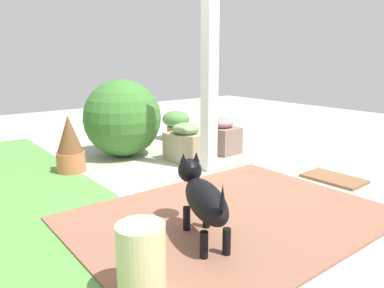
{
  "coord_description": "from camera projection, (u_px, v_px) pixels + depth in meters",
  "views": [
    {
      "loc": [
        -2.83,
        2.44,
        1.26
      ],
      "look_at": [
        -0.04,
        0.25,
        0.41
      ],
      "focal_mm": 34.64,
      "sensor_mm": 36.0,
      "label": 1
    }
  ],
  "objects": [
    {
      "name": "stone_planter_near",
      "position": [
        186.0,
        143.0,
        4.54
      ],
      "size": [
        0.45,
        0.41,
        0.47
      ],
      "color": "tan",
      "rests_on": "ground"
    },
    {
      "name": "terracotta_pot_spiky",
      "position": [
        70.0,
        145.0,
        4.06
      ],
      "size": [
        0.31,
        0.31,
        0.63
      ],
      "color": "#C86E47",
      "rests_on": "ground"
    },
    {
      "name": "doormat",
      "position": [
        334.0,
        179.0,
        3.85
      ],
      "size": [
        0.6,
        0.38,
        0.03
      ],
      "primitive_type": "cube",
      "rotation": [
        0.0,
        0.0,
        0.04
      ],
      "color": "brown",
      "rests_on": "ground"
    },
    {
      "name": "ground_plane",
      "position": [
        208.0,
        178.0,
        3.92
      ],
      "size": [
        12.0,
        12.0,
        0.0
      ],
      "primitive_type": "plane",
      "color": "#B1B29D"
    },
    {
      "name": "ceramic_urn",
      "position": [
        141.0,
        261.0,
        1.95
      ],
      "size": [
        0.26,
        0.26,
        0.41
      ],
      "primitive_type": "cylinder",
      "color": "beige",
      "rests_on": "ground"
    },
    {
      "name": "dog",
      "position": [
        203.0,
        197.0,
        2.53
      ],
      "size": [
        0.79,
        0.45,
        0.55
      ],
      "color": "black",
      "rests_on": "ground"
    },
    {
      "name": "stone_planter_nearest",
      "position": [
        221.0,
        136.0,
        4.89
      ],
      "size": [
        0.48,
        0.39,
        0.47
      ],
      "color": "#856B60",
      "rests_on": "ground"
    },
    {
      "name": "terracotta_pot_broad",
      "position": [
        176.0,
        123.0,
        5.7
      ],
      "size": [
        0.42,
        0.42,
        0.44
      ],
      "color": "#A9613F",
      "rests_on": "ground"
    },
    {
      "name": "brick_path",
      "position": [
        230.0,
        217.0,
        2.95
      ],
      "size": [
        1.8,
        2.4,
        0.02
      ],
      "primitive_type": "cube",
      "color": "#8F5C47",
      "rests_on": "ground"
    },
    {
      "name": "round_shrub",
      "position": [
        122.0,
        118.0,
        4.69
      ],
      "size": [
        0.98,
        0.98,
        0.98
      ],
      "primitive_type": "sphere",
      "color": "#3A742E",
      "rests_on": "ground"
    },
    {
      "name": "porch_pillar",
      "position": [
        209.0,
        79.0,
        3.96
      ],
      "size": [
        0.14,
        0.14,
        2.02
      ],
      "primitive_type": "cube",
      "color": "white",
      "rests_on": "ground"
    }
  ]
}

